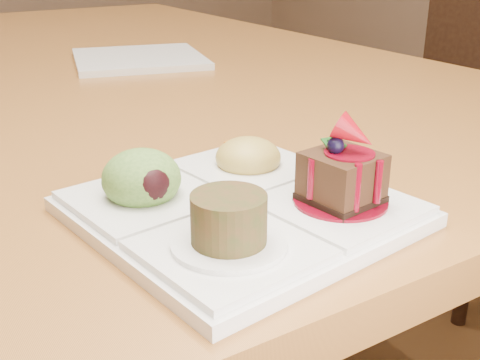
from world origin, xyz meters
TOP-DOWN VIEW (x-y plane):
  - dining_table at (0.00, 0.00)m, footprint 1.00×1.80m
  - chair_right at (1.04, -0.06)m, footprint 0.52×0.52m
  - sampler_plate at (-0.19, -0.75)m, footprint 0.27×0.27m
  - second_plate at (0.01, -0.07)m, footprint 0.29×0.29m

SIDE VIEW (x-z plane):
  - chair_right at x=1.04m, z-range 0.07..1.08m
  - dining_table at x=0.00m, z-range 0.31..1.06m
  - second_plate at x=0.01m, z-range 0.75..0.76m
  - sampler_plate at x=-0.19m, z-range 0.72..0.82m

